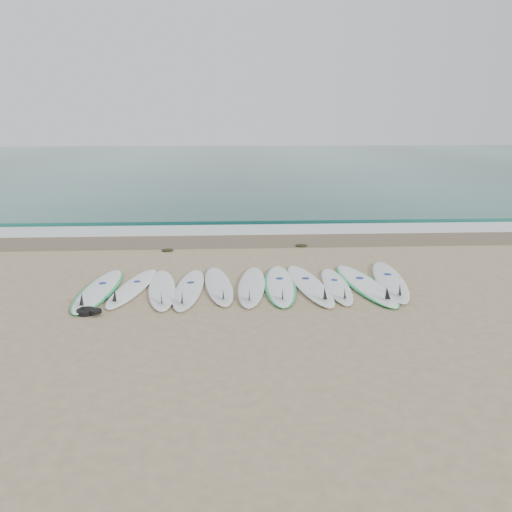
{
  "coord_description": "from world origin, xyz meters",
  "views": [
    {
      "loc": [
        -0.37,
        -9.63,
        3.27
      ],
      "look_at": [
        0.18,
        0.96,
        0.4
      ],
      "focal_mm": 35.0,
      "sensor_mm": 36.0,
      "label": 1
    }
  ],
  "objects_px": {
    "surfboard_5": "(251,286)",
    "leash_coil": "(88,312)",
    "surfboard_0": "(98,290)",
    "surfboard_10": "(390,281)"
  },
  "relations": [
    {
      "from": "surfboard_5",
      "to": "leash_coil",
      "type": "relative_size",
      "value": 5.74
    },
    {
      "from": "surfboard_5",
      "to": "leash_coil",
      "type": "distance_m",
      "value": 3.17
    },
    {
      "from": "surfboard_5",
      "to": "surfboard_0",
      "type": "bearing_deg",
      "value": -173.72
    },
    {
      "from": "surfboard_0",
      "to": "surfboard_5",
      "type": "bearing_deg",
      "value": 3.98
    },
    {
      "from": "surfboard_0",
      "to": "surfboard_10",
      "type": "height_order",
      "value": "surfboard_10"
    },
    {
      "from": "surfboard_0",
      "to": "leash_coil",
      "type": "bearing_deg",
      "value": -81.47
    },
    {
      "from": "surfboard_0",
      "to": "leash_coil",
      "type": "distance_m",
      "value": 1.17
    },
    {
      "from": "surfboard_10",
      "to": "surfboard_5",
      "type": "bearing_deg",
      "value": -168.9
    },
    {
      "from": "surfboard_5",
      "to": "leash_coil",
      "type": "height_order",
      "value": "surfboard_5"
    },
    {
      "from": "surfboard_0",
      "to": "surfboard_10",
      "type": "relative_size",
      "value": 0.94
    }
  ]
}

